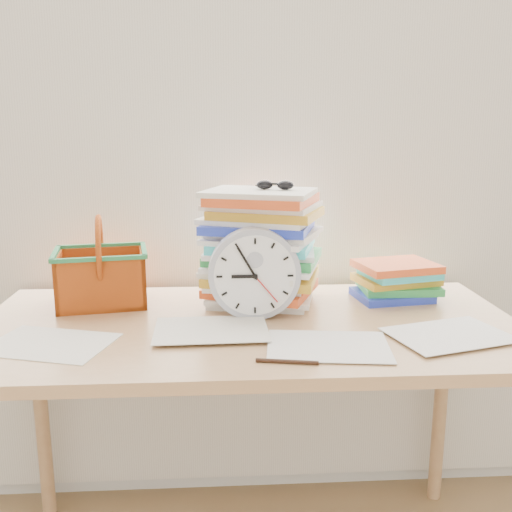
{
  "coord_description": "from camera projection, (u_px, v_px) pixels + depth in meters",
  "views": [
    {
      "loc": [
        -0.07,
        0.2,
        1.24
      ],
      "look_at": [
        0.02,
        1.6,
        0.93
      ],
      "focal_mm": 40.0,
      "sensor_mm": 36.0,
      "label": 1
    }
  ],
  "objects": [
    {
      "name": "curtain",
      "position": [
        243.0,
        108.0,
        1.73
      ],
      "size": [
        2.4,
        0.01,
        2.5
      ],
      "primitive_type": "cube",
      "color": "silver",
      "rests_on": "room_shell"
    },
    {
      "name": "pen",
      "position": [
        287.0,
        361.0,
        1.21
      ],
      "size": [
        0.13,
        0.03,
        0.01
      ],
      "primitive_type": "cylinder",
      "rotation": [
        0.0,
        1.57,
        -0.18
      ],
      "color": "black",
      "rests_on": "desk"
    },
    {
      "name": "paper_stack",
      "position": [
        260.0,
        247.0,
        1.61
      ],
      "size": [
        0.38,
        0.34,
        0.32
      ],
      "primitive_type": null,
      "rotation": [
        0.0,
        0.0,
        -0.26
      ],
      "color": "white",
      "rests_on": "desk"
    },
    {
      "name": "clock",
      "position": [
        254.0,
        273.0,
        1.49
      ],
      "size": [
        0.24,
        0.05,
        0.24
      ],
      "primitive_type": "cylinder",
      "rotation": [
        1.57,
        0.0,
        0.0
      ],
      "color": "#A8ACBB",
      "rests_on": "desk"
    },
    {
      "name": "scattered_papers",
      "position": [
        249.0,
        320.0,
        1.47
      ],
      "size": [
        1.26,
        0.42,
        0.02
      ],
      "primitive_type": null,
      "color": "white",
      "rests_on": "desk"
    },
    {
      "name": "sunglasses",
      "position": [
        275.0,
        185.0,
        1.57
      ],
      "size": [
        0.14,
        0.13,
        0.03
      ],
      "primitive_type": null,
      "rotation": [
        0.0,
        0.0,
        -0.27
      ],
      "color": "black",
      "rests_on": "paper_stack"
    },
    {
      "name": "desk",
      "position": [
        249.0,
        349.0,
        1.49
      ],
      "size": [
        1.4,
        0.7,
        0.75
      ],
      "color": "tan",
      "rests_on": "ground"
    },
    {
      "name": "basket",
      "position": [
        101.0,
        261.0,
        1.6
      ],
      "size": [
        0.28,
        0.23,
        0.25
      ],
      "primitive_type": null,
      "rotation": [
        0.0,
        0.0,
        0.17
      ],
      "color": "#BA4D12",
      "rests_on": "desk"
    },
    {
      "name": "book_stack",
      "position": [
        394.0,
        280.0,
        1.68
      ],
      "size": [
        0.28,
        0.22,
        0.11
      ],
      "primitive_type": null,
      "rotation": [
        0.0,
        0.0,
        0.11
      ],
      "color": "white",
      "rests_on": "desk"
    }
  ]
}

